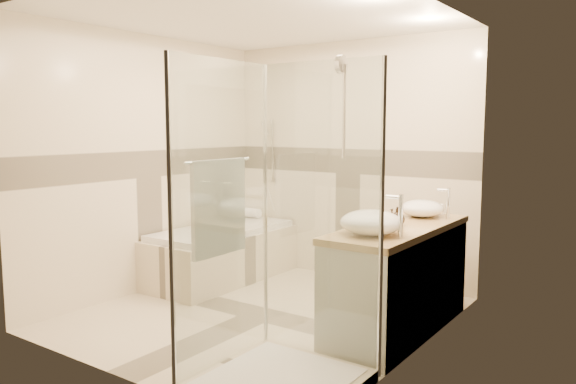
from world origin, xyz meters
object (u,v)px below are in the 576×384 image
Objects in this scene: shower_enclosure at (272,304)px; amenity_bottle_b at (398,216)px; amenity_bottle_a at (392,218)px; vessel_sink_far at (371,222)px; vessel_sink_near at (422,208)px; bathtub at (223,251)px; vanity at (398,279)px.

amenity_bottle_b is (0.27, 1.28, 0.42)m from shower_enclosure.
vessel_sink_far is at bearing -90.00° from amenity_bottle_a.
shower_enclosure reaches higher than amenity_bottle_b.
vessel_sink_far is 3.07× the size of amenity_bottle_b.
vessel_sink_near is at bearing 90.00° from amenity_bottle_a.
vessel_sink_far reaches higher than vessel_sink_near.
vessel_sink_far is (0.00, -0.96, 0.02)m from vessel_sink_near.
bathtub is 11.89× the size of amenity_bottle_a.
amenity_bottle_a reaches higher than bathtub.
shower_enclosure is at bearing -98.71° from vessel_sink_near.
vessel_sink_far is (0.27, 0.82, 0.43)m from shower_enclosure.
shower_enclosure is (-0.29, -1.27, 0.08)m from vanity.
amenity_bottle_b is (0.00, -0.50, -0.00)m from vessel_sink_near.
amenity_bottle_b is at bearing 157.74° from vanity.
shower_enclosure is (1.86, -1.62, 0.20)m from bathtub.
vessel_sink_near is 2.52× the size of amenity_bottle_b.
vessel_sink_far is 0.35m from amenity_bottle_a.
vanity is at bearing 77.03° from shower_enclosure.
vessel_sink_far reaches higher than amenity_bottle_b.
vanity is 0.51m from amenity_bottle_a.
vanity is 4.43× the size of vessel_sink_near.
bathtub is 3.83× the size of vessel_sink_far.
shower_enclosure is 1.27m from amenity_bottle_a.
bathtub is at bearing -175.70° from vessel_sink_near.
vessel_sink_near is at bearing 90.00° from vessel_sink_far.
vessel_sink_far is at bearing 71.60° from shower_enclosure.
shower_enclosure is 5.58× the size of vessel_sink_near.
amenity_bottle_b is at bearing 90.00° from amenity_bottle_a.
amenity_bottle_a is (0.27, 1.17, 0.42)m from shower_enclosure.
shower_enclosure is 14.08× the size of amenity_bottle_b.
vessel_sink_near reaches higher than bathtub.
vessel_sink_far is 3.11× the size of amenity_bottle_a.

